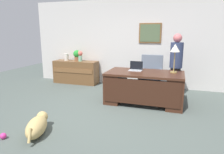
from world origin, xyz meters
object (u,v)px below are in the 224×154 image
Objects in this scene: person_standing at (176,65)px; credenza at (76,72)px; desk at (144,87)px; potted_plant at (77,55)px; laptop at (136,68)px; dog_toy_ball at (3,136)px; desk_lamp at (175,50)px; armchair at (151,76)px; dog_lying at (37,126)px; vase_with_flowers at (80,55)px; vase_empty at (66,57)px.

credenza is at bearing 169.99° from person_standing.
potted_plant reaches higher than desk.
laptop reaches higher than dog_toy_ball.
person_standing is 2.48× the size of desk_lamp.
armchair is 10.58× the size of dog_toy_ball.
dog_lying is (1.06, -3.40, -0.22)m from credenza.
dog_toy_ball is at bearing -80.41° from credenza.
dog_toy_ball is at bearing -81.33° from potted_plant.
desk reaches higher than credenza.
laptop is 3.18× the size of dog_toy_ball.
armchair reaches higher than desk.
desk is 17.98× the size of dog_toy_ball.
armchair is at bearing 60.37° from dog_toy_ball.
vase_with_flowers is at bearing 169.41° from person_standing.
desk is 5.64× the size of laptop.
dog_lying is at bearing -127.10° from person_standing.
desk_lamp is (0.66, 0.18, 0.88)m from desk.
vase_empty is at bearing 170.91° from person_standing.
potted_plant is (-3.15, 0.57, 0.09)m from person_standing.
vase_with_flowers is at bearing -0.00° from potted_plant.
armchair is 1.29m from desk_lamp.
credenza is (-2.52, 1.28, -0.04)m from desk.
desk_lamp is 1.97× the size of vase_with_flowers.
desk is 2.28× the size of dog_lying.
laptop is at bearing 57.82° from dog_toy_ball.
person_standing reaches higher than laptop.
vase_with_flowers is at bearing 159.81° from desk_lamp.
credenza is 4.41× the size of vase_with_flowers.
desk is at bearing -164.41° from desk_lamp.
person_standing is 3.63m from dog_lying.
vase_empty is (-0.34, 0.00, 0.50)m from credenza.
potted_plant is at bearing 172.44° from armchair.
desk is 2.83m from credenza.
desk is 1.70× the size of armchair.
vase_empty reaches higher than dog_lying.
dog_lying is 3.64m from potted_plant.
vase_empty is (-1.40, 3.41, 0.72)m from dog_lying.
person_standing is at bearing 29.78° from laptop.
credenza is 1.89× the size of dog_lying.
desk is at bearing -133.84° from person_standing.
armchair is 0.89m from laptop.
desk is at bearing -24.25° from vase_empty.
vase_empty is at bearing 162.56° from desk_lamp.
person_standing is 4.90× the size of vase_with_flowers.
potted_plant reaches higher than vase_with_flowers.
desk_lamp reaches higher than desk.
credenza is 2.57m from armchair.
credenza is 0.59m from vase_with_flowers.
dog_lying is (-1.46, -2.12, -0.26)m from desk.
person_standing is at bearing -10.59° from vase_with_flowers.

